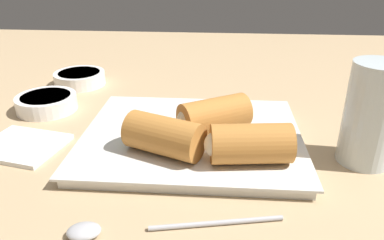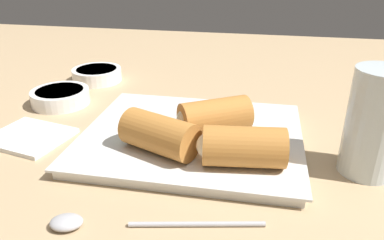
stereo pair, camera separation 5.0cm
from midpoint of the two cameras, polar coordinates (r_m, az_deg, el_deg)
table_surface at (r=49.78cm, az=5.00°, el=-5.16°), size 180.00×140.00×2.00cm
serving_plate at (r=49.82cm, az=2.88°, el=-2.75°), size 28.58×24.09×1.50cm
roll_front_left at (r=48.66cm, az=5.96°, el=0.41°), size 10.12×8.58×4.58cm
roll_front_right at (r=44.27cm, az=-2.26°, el=-2.10°), size 10.12×7.72×4.58cm
roll_back_left at (r=42.09cm, az=10.72°, el=-4.10°), size 10.06×5.58×4.58cm
dipping_bowl_near at (r=64.74cm, az=-17.37°, el=3.42°), size 9.36×9.36×2.44cm
dipping_bowl_far at (r=74.52cm, az=-12.43°, el=6.80°), size 9.36×9.36×2.44cm
spoon at (r=36.64cm, az=-9.41°, el=-15.34°), size 20.11×5.34×1.08cm
napkin at (r=54.62cm, az=-21.17°, el=-2.46°), size 11.61×10.45×0.60cm
drinking_glass at (r=46.94cm, az=28.91°, el=-0.50°), size 6.22×6.22×12.42cm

